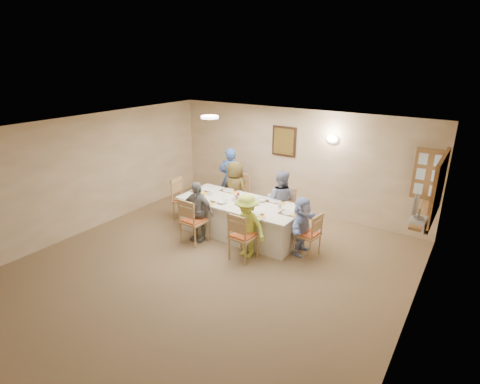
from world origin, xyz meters
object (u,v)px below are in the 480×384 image
Objects in this scene: serving_hatch at (438,188)px; diner_right_end at (302,226)px; dining_table at (240,218)px; diner_front_right at (247,226)px; diner_back_right at (281,201)px; chair_front_left at (194,220)px; chair_back_left at (238,196)px; diner_back_left at (235,190)px; condiment_ketchup at (238,196)px; desk_fan at (417,210)px; chair_back_right at (283,209)px; chair_front_right at (243,235)px; chair_right_end at (308,234)px; caregiver at (230,178)px; diner_front_left at (197,212)px; chair_left_end at (185,199)px.

serving_hatch reaches higher than diner_right_end.
dining_table is (-3.52, -0.83, -1.12)m from serving_hatch.
serving_hatch is 1.20× the size of diner_front_right.
dining_table is 0.96m from diner_back_right.
chair_back_left is at bearing -88.41° from chair_front_left.
diner_right_end is at bearing 131.16° from diner_back_right.
diner_back_left is at bearing -99.80° from chair_back_left.
chair_front_left reaches higher than condiment_ketchup.
serving_hatch is 3.40m from diner_front_right.
chair_back_left is at bearing 126.87° from dining_table.
diner_right_end is (-1.99, 0.52, -0.97)m from desk_fan.
chair_back_right is 0.73× the size of diner_front_right.
chair_front_right is 1.24m from chair_right_end.
caregiver is (-1.65, 0.35, 0.32)m from chair_back_right.
chair_back_left is 0.66× the size of caregiver.
desk_fan is at bearing 82.23° from chair_right_end.
diner_back_right reaches higher than diner_front_right.
caregiver reaches higher than diner_back_left.
chair_front_left is 0.19m from diner_front_left.
dining_table is at bearing -50.08° from chair_front_right.
chair_back_left is 0.22m from diner_back_left.
serving_hatch is at bearing 12.27° from condiment_ketchup.
chair_front_right is (1.20, -1.60, -0.03)m from chair_back_left.
diner_front_right is 1.07m from diner_right_end.
diner_front_right is (0.60, -0.68, 0.24)m from dining_table.
diner_front_right is (1.20, -1.36, -0.07)m from diner_back_left.
serving_hatch is 1.30× the size of diner_right_end.
desk_fan is at bearing -9.24° from condiment_ketchup.
chair_back_left reaches higher than dining_table.
desk_fan is 0.11× the size of dining_table.
chair_left_end is 0.77× the size of diner_front_left.
chair_back_right is 0.79× the size of diner_right_end.
diner_back_left reaches higher than chair_left_end.
chair_left_end is at bearing 180.00° from dining_table.
caregiver reaches higher than chair_left_end.
diner_back_right is (-0.95, 0.68, 0.25)m from chair_right_end.
diner_front_right reaches higher than chair_front_right.
serving_hatch is 1.47× the size of chair_back_left.
diner_back_left is 0.66m from caregiver.
chair_right_end is at bearing -91.01° from diner_right_end.
serving_hatch reaches higher than condiment_ketchup.
diner_right_end is 1.53m from condiment_ketchup.
chair_front_right is at bearing -178.41° from chair_front_left.
diner_back_right is at bearing -15.51° from chair_back_left.
chair_front_right is 0.75× the size of diner_front_left.
chair_left_end is 3.10m from chair_right_end.
chair_front_left reaches higher than chair_back_right.
diner_right_end is (-2.10, -0.83, -0.92)m from serving_hatch.
diner_front_left is 1.89m from caregiver.
diner_front_left reaches higher than chair_front_left.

